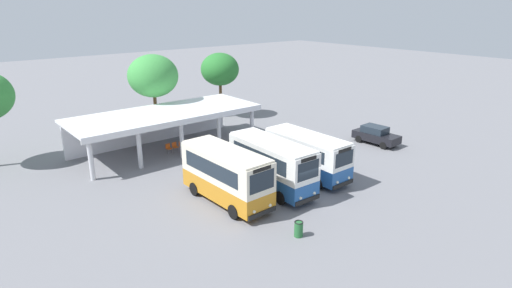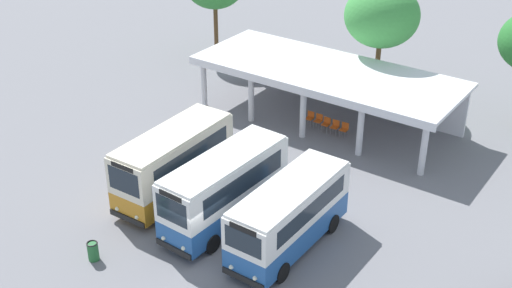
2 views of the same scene
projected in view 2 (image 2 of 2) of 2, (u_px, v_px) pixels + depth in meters
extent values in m
plane|color=slate|center=(197.00, 251.00, 29.28)|extent=(180.00, 180.00, 0.00)
cylinder|color=black|center=(164.00, 214.00, 31.02)|extent=(0.24, 0.90, 0.90)
cylinder|color=black|center=(130.00, 199.00, 32.08)|extent=(0.24, 0.90, 0.90)
cylinder|color=black|center=(218.00, 175.00, 34.12)|extent=(0.24, 0.90, 0.90)
cylinder|color=black|center=(186.00, 163.00, 35.17)|extent=(0.24, 0.90, 0.90)
cube|color=orange|center=(175.00, 178.00, 32.85)|extent=(2.40, 6.92, 1.18)
cube|color=beige|center=(173.00, 152.00, 32.12)|extent=(2.40, 6.92, 1.84)
cube|color=beige|center=(172.00, 134.00, 31.65)|extent=(2.33, 6.71, 0.12)
cube|color=black|center=(127.00, 219.00, 30.54)|extent=(2.14, 0.15, 0.28)
cube|color=#1E2833|center=(124.00, 181.00, 29.61)|extent=(1.85, 0.09, 1.19)
cube|color=black|center=(122.00, 167.00, 29.25)|extent=(1.35, 0.08, 0.24)
cube|color=#1E2833|center=(192.00, 156.00, 31.63)|extent=(0.16, 5.50, 1.01)
cube|color=#1E2833|center=(157.00, 144.00, 32.72)|extent=(0.16, 5.50, 1.01)
sphere|color=#EAEACC|center=(137.00, 217.00, 30.10)|extent=(0.20, 0.20, 0.20)
sphere|color=#EAEACC|center=(117.00, 209.00, 30.71)|extent=(0.20, 0.20, 0.20)
cylinder|color=black|center=(212.00, 244.00, 28.98)|extent=(0.25, 0.91, 0.90)
cylinder|color=black|center=(178.00, 227.00, 30.07)|extent=(0.25, 0.91, 0.90)
cylinder|color=black|center=(270.00, 200.00, 32.02)|extent=(0.25, 0.91, 0.90)
cylinder|color=black|center=(238.00, 187.00, 33.11)|extent=(0.25, 0.91, 0.90)
cube|color=#23569E|center=(225.00, 204.00, 30.80)|extent=(2.40, 7.10, 1.17)
cube|color=white|center=(225.00, 177.00, 30.08)|extent=(2.40, 7.10, 1.80)
cube|color=white|center=(224.00, 159.00, 29.62)|extent=(2.32, 6.89, 0.12)
cube|color=black|center=(174.00, 249.00, 28.54)|extent=(2.04, 0.17, 0.28)
cube|color=#1E2833|center=(172.00, 211.00, 27.62)|extent=(1.76, 0.11, 1.17)
cube|color=black|center=(170.00, 196.00, 27.27)|extent=(1.29, 0.10, 0.24)
cube|color=#1E2833|center=(244.00, 183.00, 29.57)|extent=(0.24, 5.62, 0.99)
cube|color=#1E2833|center=(209.00, 168.00, 30.69)|extent=(0.24, 5.62, 0.99)
sphere|color=#EAEACC|center=(183.00, 248.00, 28.08)|extent=(0.20, 0.20, 0.20)
sphere|color=#EAEACC|center=(164.00, 238.00, 28.71)|extent=(0.20, 0.20, 0.20)
cylinder|color=black|center=(282.00, 272.00, 27.29)|extent=(0.22, 0.90, 0.90)
cylinder|color=black|center=(242.00, 254.00, 28.34)|extent=(0.22, 0.90, 0.90)
cylinder|color=black|center=(333.00, 223.00, 30.32)|extent=(0.22, 0.90, 0.90)
cylinder|color=black|center=(294.00, 209.00, 31.38)|extent=(0.22, 0.90, 0.90)
cube|color=#23569E|center=(289.00, 229.00, 29.09)|extent=(2.19, 6.84, 1.16)
cube|color=white|center=(290.00, 204.00, 28.44)|extent=(2.19, 6.84, 1.54)
cube|color=white|center=(290.00, 187.00, 28.04)|extent=(2.13, 6.64, 0.12)
cube|color=black|center=(243.00, 279.00, 26.83)|extent=(2.07, 0.10, 0.28)
cube|color=#1E2833|center=(243.00, 242.00, 25.98)|extent=(1.79, 0.05, 1.00)
cube|color=black|center=(243.00, 229.00, 25.69)|extent=(1.31, 0.05, 0.24)
cube|color=#1E2833|center=(312.00, 210.00, 27.94)|extent=(0.05, 5.47, 0.85)
cube|color=#1E2833|center=(270.00, 194.00, 29.04)|extent=(0.05, 5.47, 0.85)
sphere|color=#EAEACC|center=(255.00, 278.00, 26.38)|extent=(0.20, 0.20, 0.20)
sphere|color=#EAEACC|center=(231.00, 267.00, 26.99)|extent=(0.20, 0.20, 0.20)
cylinder|color=silver|center=(204.00, 83.00, 41.75)|extent=(0.36, 0.36, 3.20)
cylinder|color=silver|center=(251.00, 97.00, 39.87)|extent=(0.36, 0.36, 3.20)
cylinder|color=silver|center=(303.00, 112.00, 38.00)|extent=(0.36, 0.36, 3.20)
cylinder|color=silver|center=(360.00, 129.00, 36.13)|extent=(0.36, 0.36, 3.20)
cylinder|color=silver|center=(424.00, 148.00, 34.26)|extent=(0.36, 0.36, 3.20)
cube|color=white|center=(348.00, 82.00, 41.88)|extent=(15.59, 0.20, 3.20)
cube|color=white|center=(327.00, 71.00, 39.05)|extent=(16.09, 6.31, 0.20)
cube|color=white|center=(299.00, 92.00, 36.94)|extent=(16.09, 0.10, 0.28)
cylinder|color=slate|center=(310.00, 124.00, 39.75)|extent=(0.03, 0.03, 0.44)
cylinder|color=slate|center=(305.00, 122.00, 39.91)|extent=(0.03, 0.03, 0.44)
cylinder|color=slate|center=(313.00, 122.00, 40.01)|extent=(0.03, 0.03, 0.44)
cylinder|color=slate|center=(308.00, 120.00, 40.17)|extent=(0.03, 0.03, 0.44)
cube|color=#D85919|center=(309.00, 118.00, 39.85)|extent=(0.46, 0.46, 0.04)
cube|color=#D85919|center=(311.00, 114.00, 39.90)|extent=(0.44, 0.06, 0.40)
cylinder|color=slate|center=(319.00, 126.00, 39.43)|extent=(0.03, 0.03, 0.44)
cylinder|color=slate|center=(314.00, 125.00, 39.60)|extent=(0.03, 0.03, 0.44)
cylinder|color=slate|center=(322.00, 124.00, 39.69)|extent=(0.03, 0.03, 0.44)
cylinder|color=slate|center=(316.00, 123.00, 39.86)|extent=(0.03, 0.03, 0.44)
cube|color=#D85919|center=(318.00, 121.00, 39.53)|extent=(0.46, 0.46, 0.04)
cube|color=#D85919|center=(320.00, 117.00, 39.58)|extent=(0.44, 0.06, 0.40)
cylinder|color=slate|center=(327.00, 130.00, 39.04)|extent=(0.03, 0.03, 0.44)
cylinder|color=slate|center=(321.00, 128.00, 39.21)|extent=(0.03, 0.03, 0.44)
cylinder|color=slate|center=(329.00, 128.00, 39.30)|extent=(0.03, 0.03, 0.44)
cylinder|color=slate|center=(324.00, 126.00, 39.47)|extent=(0.03, 0.03, 0.44)
cube|color=#D85919|center=(326.00, 124.00, 39.14)|extent=(0.46, 0.46, 0.04)
cube|color=#D85919|center=(327.00, 120.00, 39.19)|extent=(0.44, 0.06, 0.40)
cylinder|color=slate|center=(336.00, 133.00, 38.72)|extent=(0.03, 0.03, 0.44)
cylinder|color=slate|center=(330.00, 131.00, 38.89)|extent=(0.03, 0.03, 0.44)
cylinder|color=slate|center=(338.00, 130.00, 38.98)|extent=(0.03, 0.03, 0.44)
cylinder|color=slate|center=(333.00, 129.00, 39.15)|extent=(0.03, 0.03, 0.44)
cube|color=#D85919|center=(334.00, 127.00, 38.82)|extent=(0.46, 0.46, 0.04)
cube|color=#D85919|center=(336.00, 123.00, 38.87)|extent=(0.44, 0.06, 0.40)
cylinder|color=slate|center=(345.00, 135.00, 38.42)|extent=(0.03, 0.03, 0.44)
cylinder|color=slate|center=(339.00, 134.00, 38.59)|extent=(0.03, 0.03, 0.44)
cylinder|color=slate|center=(347.00, 133.00, 38.68)|extent=(0.03, 0.03, 0.44)
cylinder|color=slate|center=(342.00, 132.00, 38.85)|extent=(0.03, 0.03, 0.44)
cube|color=#D85919|center=(344.00, 130.00, 38.52)|extent=(0.46, 0.46, 0.04)
cube|color=#D85919|center=(345.00, 126.00, 38.57)|extent=(0.44, 0.06, 0.40)
cylinder|color=brown|center=(377.00, 72.00, 42.17)|extent=(0.32, 0.32, 4.04)
ellipsoid|color=green|center=(382.00, 15.00, 40.36)|extent=(4.65, 4.65, 3.95)
cylinder|color=brown|center=(216.00, 30.00, 49.54)|extent=(0.32, 0.32, 3.92)
cylinder|color=#266633|center=(93.00, 252.00, 28.54)|extent=(0.48, 0.48, 0.85)
torus|color=black|center=(92.00, 243.00, 28.33)|extent=(0.49, 0.49, 0.06)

